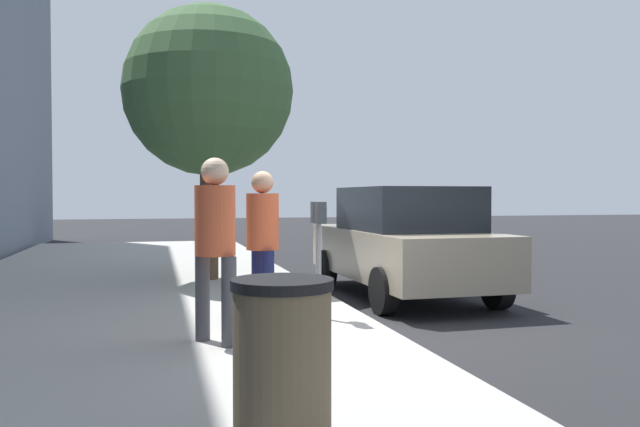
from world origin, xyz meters
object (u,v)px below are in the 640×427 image
(pedestrian_at_meter, at_px, (263,232))
(street_tree, at_px, (209,92))
(parking_meter, at_px, (319,234))
(trash_bin, at_px, (282,367))
(pedestrian_bystander, at_px, (215,233))
(parked_sedan_near, at_px, (404,242))

(pedestrian_at_meter, height_order, street_tree, street_tree)
(street_tree, bearing_deg, parking_meter, -166.41)
(pedestrian_at_meter, bearing_deg, trash_bin, -106.63)
(pedestrian_at_meter, distance_m, pedestrian_bystander, 1.25)
(parking_meter, xyz_separation_m, street_tree, (4.03, 0.97, 2.31))
(parking_meter, height_order, parked_sedan_near, parked_sedan_near)
(pedestrian_bystander, bearing_deg, pedestrian_at_meter, 23.46)
(pedestrian_at_meter, distance_m, parked_sedan_near, 3.40)
(pedestrian_at_meter, distance_m, street_tree, 4.61)
(parking_meter, distance_m, trash_bin, 4.11)
(parking_meter, height_order, street_tree, street_tree)
(parking_meter, bearing_deg, pedestrian_bystander, 127.60)
(parked_sedan_near, distance_m, street_tree, 4.35)
(pedestrian_at_meter, xyz_separation_m, parked_sedan_near, (2.11, -2.65, -0.30))
(pedestrian_bystander, bearing_deg, parked_sedan_near, 8.88)
(pedestrian_bystander, bearing_deg, parking_meter, 2.67)
(pedestrian_bystander, distance_m, parked_sedan_near, 4.59)
(parked_sedan_near, bearing_deg, pedestrian_at_meter, 128.50)
(parking_meter, relative_size, street_tree, 0.29)
(pedestrian_bystander, height_order, street_tree, street_tree)
(pedestrian_bystander, height_order, parked_sedan_near, pedestrian_bystander)
(pedestrian_at_meter, height_order, pedestrian_bystander, pedestrian_bystander)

